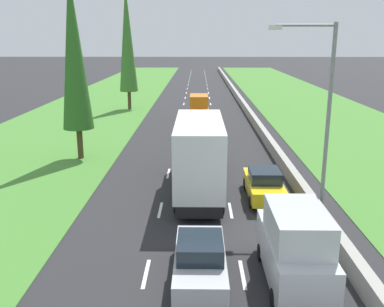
% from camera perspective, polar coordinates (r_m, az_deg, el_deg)
% --- Properties ---
extents(ground_plane, '(300.00, 300.00, 0.00)m').
position_cam_1_polar(ground_plane, '(59.44, 0.70, 7.01)').
color(ground_plane, '#28282B').
rests_on(ground_plane, ground).
extents(grass_verge_left, '(14.00, 140.00, 0.04)m').
position_cam_1_polar(grass_verge_left, '(60.80, -11.39, 6.92)').
color(grass_verge_left, '#478433').
rests_on(grass_verge_left, ground).
extents(grass_verge_right, '(14.00, 140.00, 0.04)m').
position_cam_1_polar(grass_verge_right, '(61.12, 14.38, 6.79)').
color(grass_verge_right, '#478433').
rests_on(grass_verge_right, ground).
extents(median_barrier, '(0.44, 120.00, 0.85)m').
position_cam_1_polar(median_barrier, '(59.65, 6.24, 7.36)').
color(median_barrier, '#9E9B93').
rests_on(median_barrier, ground).
extents(lane_markings, '(3.64, 116.00, 0.01)m').
position_cam_1_polar(lane_markings, '(59.44, 0.70, 7.02)').
color(lane_markings, white).
rests_on(lane_markings, ground).
extents(silver_sedan_centre_lane, '(1.82, 4.50, 1.64)m').
position_cam_1_polar(silver_sedan_centre_lane, '(15.40, 1.08, -13.86)').
color(silver_sedan_centre_lane, silver).
rests_on(silver_sedan_centre_lane, ground).
extents(white_box_truck_centre_lane, '(2.46, 9.40, 4.18)m').
position_cam_1_polar(white_box_truck_centre_lane, '(23.40, 0.95, -0.02)').
color(white_box_truck_centre_lane, black).
rests_on(white_box_truck_centre_lane, ground).
extents(green_hatchback_centre_lane, '(1.74, 3.90, 1.72)m').
position_cam_1_polar(green_hatchback_centre_lane, '(31.64, 1.03, 1.45)').
color(green_hatchback_centre_lane, '#237A33').
rests_on(green_hatchback_centre_lane, ground).
extents(green_hatchback_centre_lane_fifth, '(1.74, 3.90, 1.72)m').
position_cam_1_polar(green_hatchback_centre_lane_fifth, '(36.97, 0.34, 3.43)').
color(green_hatchback_centre_lane_fifth, '#237A33').
rests_on(green_hatchback_centre_lane_fifth, ground).
extents(orange_van_centre_lane, '(1.96, 4.90, 2.82)m').
position_cam_1_polar(orange_van_centre_lane, '(43.57, 0.93, 5.95)').
color(orange_van_centre_lane, orange).
rests_on(orange_van_centre_lane, ground).
extents(silver_van_right_lane_second, '(1.96, 4.90, 2.82)m').
position_cam_1_polar(silver_van_right_lane_second, '(15.36, 13.48, -11.92)').
color(silver_van_right_lane_second, silver).
rests_on(silver_van_right_lane_second, ground).
extents(yellow_sedan_right_lane, '(1.82, 4.50, 1.64)m').
position_cam_1_polar(yellow_sedan_right_lane, '(23.06, 9.54, -4.03)').
color(yellow_sedan_right_lane, yellow).
rests_on(yellow_sedan_right_lane, ground).
extents(poplar_tree_second, '(2.12, 2.12, 12.76)m').
position_cam_1_polar(poplar_tree_second, '(30.49, -15.45, 12.93)').
color(poplar_tree_second, '#4C3823').
rests_on(poplar_tree_second, ground).
extents(poplar_tree_third, '(2.16, 2.16, 14.32)m').
position_cam_1_polar(poplar_tree_third, '(52.03, -8.61, 14.79)').
color(poplar_tree_third, '#4C3823').
rests_on(poplar_tree_third, ground).
extents(street_light_mast, '(3.20, 0.28, 9.00)m').
position_cam_1_polar(street_light_mast, '(21.83, 16.93, 6.42)').
color(street_light_mast, gray).
rests_on(street_light_mast, ground).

